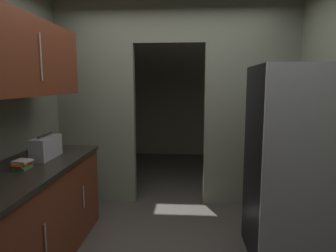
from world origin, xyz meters
The scene contains 7 objects.
kitchen_partition centered at (0.02, 1.49, 1.46)m, with size 3.08×0.12×2.74m.
adjoining_room_shell centered at (0.00, 3.39, 1.37)m, with size 3.08×2.86×2.74m.
refrigerator centered at (1.12, 0.24, 0.87)m, with size 0.75×0.77×1.74m.
lower_cabinet_run centered at (-1.20, -0.02, 0.44)m, with size 0.69×1.82×0.88m.
upper_cabinet_counterside centered at (-1.20, -0.02, 1.79)m, with size 0.36×1.64×0.63m.
boombox centered at (-1.17, 0.29, 0.98)m, with size 0.16×0.40×0.23m.
book_stack centered at (-1.20, -0.08, 0.92)m, with size 0.15×0.17×0.07m.
Camera 1 is at (0.17, -2.39, 1.57)m, focal length 31.95 mm.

